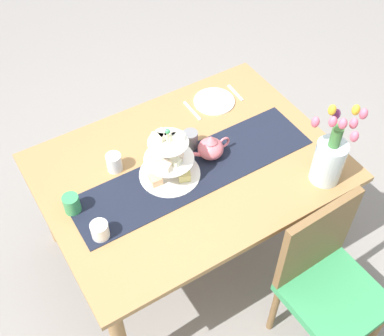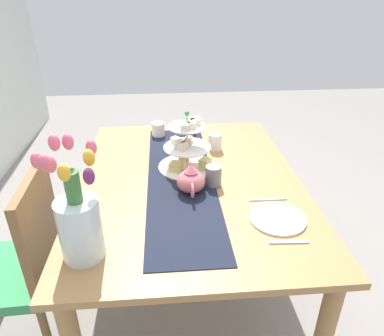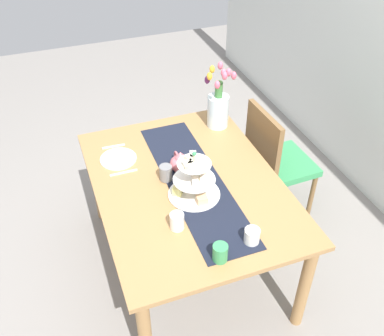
% 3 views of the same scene
% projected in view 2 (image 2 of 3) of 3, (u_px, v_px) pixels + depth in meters
% --- Properties ---
extents(ground_plane, '(8.00, 8.00, 0.00)m').
position_uv_depth(ground_plane, '(189.00, 286.00, 2.08)').
color(ground_plane, gray).
extents(dining_table, '(1.46, 1.07, 0.73)m').
position_uv_depth(dining_table, '(189.00, 195.00, 1.79)').
color(dining_table, '#A37747').
rests_on(dining_table, ground_plane).
extents(chair_left, '(0.44, 0.44, 0.91)m').
position_uv_depth(chair_left, '(20.00, 262.00, 1.55)').
color(chair_left, brown).
rests_on(chair_left, ground_plane).
extents(table_runner, '(1.25, 0.32, 0.00)m').
position_uv_depth(table_runner, '(181.00, 178.00, 1.74)').
color(table_runner, black).
rests_on(table_runner, dining_table).
extents(tiered_cake_stand, '(0.30, 0.30, 0.30)m').
position_uv_depth(tiered_cake_stand, '(187.00, 150.00, 1.79)').
color(tiered_cake_stand, beige).
rests_on(tiered_cake_stand, table_runner).
extents(teapot, '(0.24, 0.13, 0.14)m').
position_uv_depth(teapot, '(191.00, 180.00, 1.60)').
color(teapot, '#D66B75').
rests_on(teapot, table_runner).
extents(tulip_vase, '(0.23, 0.20, 0.45)m').
position_uv_depth(tulip_vase, '(79.00, 220.00, 1.19)').
color(tulip_vase, silver).
rests_on(tulip_vase, dining_table).
extents(cream_jug, '(0.08, 0.08, 0.08)m').
position_uv_depth(cream_jug, '(158.00, 129.00, 2.19)').
color(cream_jug, white).
rests_on(cream_jug, dining_table).
extents(dinner_plate_left, '(0.23, 0.23, 0.01)m').
position_uv_depth(dinner_plate_left, '(277.00, 218.00, 1.44)').
color(dinner_plate_left, white).
rests_on(dinner_plate_left, dining_table).
extents(fork_left, '(0.02, 0.15, 0.01)m').
position_uv_depth(fork_left, '(289.00, 242.00, 1.31)').
color(fork_left, silver).
rests_on(fork_left, dining_table).
extents(knife_left, '(0.02, 0.17, 0.01)m').
position_uv_depth(knife_left, '(268.00, 199.00, 1.57)').
color(knife_left, silver).
rests_on(knife_left, dining_table).
extents(mug_grey, '(0.08, 0.08, 0.09)m').
position_uv_depth(mug_grey, '(213.00, 175.00, 1.66)').
color(mug_grey, slate).
rests_on(mug_grey, table_runner).
extents(mug_white_text, '(0.08, 0.08, 0.09)m').
position_uv_depth(mug_white_text, '(215.00, 142.00, 2.02)').
color(mug_white_text, white).
rests_on(mug_white_text, dining_table).
extents(mug_orange, '(0.08, 0.08, 0.09)m').
position_uv_depth(mug_orange, '(189.00, 125.00, 2.25)').
color(mug_orange, '#389356').
rests_on(mug_orange, dining_table).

